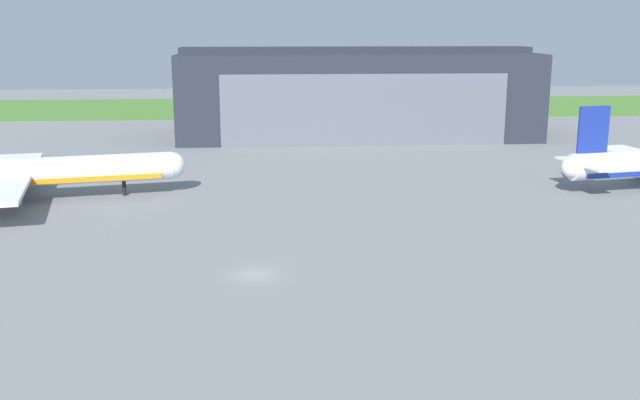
{
  "coord_description": "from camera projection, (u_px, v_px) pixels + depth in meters",
  "views": [
    {
      "loc": [
        1.36,
        -70.6,
        24.36
      ],
      "look_at": [
        7.45,
        13.92,
        4.22
      ],
      "focal_mm": 41.77,
      "sensor_mm": 36.0,
      "label": 1
    }
  ],
  "objects": [
    {
      "name": "maintenance_hangar",
      "position": [
        356.0,
        94.0,
        164.62
      ],
      "size": [
        76.42,
        31.03,
        19.4
      ],
      "color": "#232833",
      "rests_on": "ground_plane"
    },
    {
      "name": "airliner_far_right",
      "position": [
        12.0,
        174.0,
        103.31
      ],
      "size": [
        46.52,
        36.39,
        12.87
      ],
      "color": "silver",
      "rests_on": "ground_plane"
    },
    {
      "name": "grass_field_strip",
      "position": [
        262.0,
        108.0,
        221.02
      ],
      "size": [
        440.0,
        56.0,
        0.08
      ],
      "primitive_type": "cube",
      "color": "#4A7C30",
      "rests_on": "ground_plane"
    },
    {
      "name": "ground_plane",
      "position": [
        256.0,
        275.0,
        74.04
      ],
      "size": [
        440.0,
        440.0,
        0.0
      ],
      "primitive_type": "plane",
      "color": "slate"
    }
  ]
}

